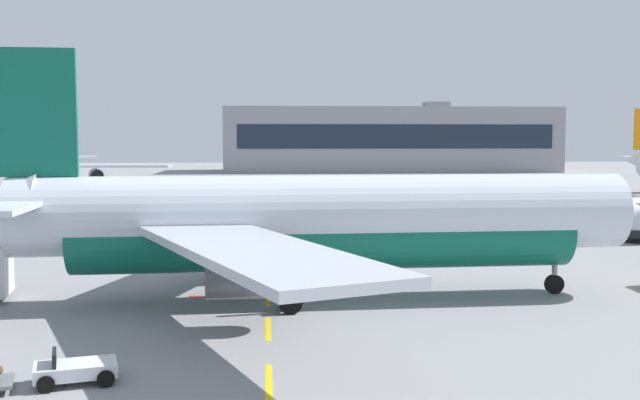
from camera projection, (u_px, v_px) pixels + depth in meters
ground at (554, 243)px, 57.94m from camera, size 400.00×400.00×0.00m
apron_paint_markings at (267, 252)px, 53.41m from camera, size 8.00×95.35×0.01m
airliner_foreground at (314, 221)px, 37.16m from camera, size 34.77×34.59×12.20m
airliner_mid_left at (59, 167)px, 110.54m from camera, size 32.84×33.86×12.09m
catering_truck at (636, 219)px, 60.03m from camera, size 4.38×7.40×3.14m
terminal_satellite at (388, 140)px, 186.53m from camera, size 79.92×25.41×17.07m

